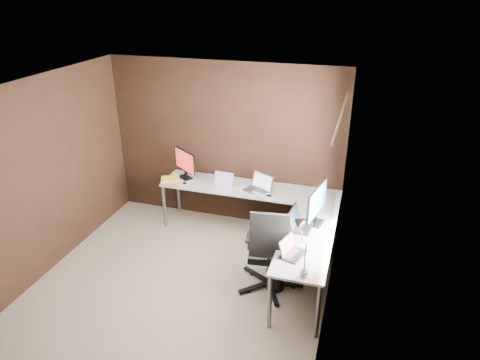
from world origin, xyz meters
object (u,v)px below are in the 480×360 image
desk_lamp (301,241)px  laptop_black_small (291,251)px  drawer_pedestal (308,235)px  wastebasket (275,279)px  laptop_silver (259,187)px  book_stack (170,181)px  office_chair (270,265)px  laptop_black_big (298,223)px  laptop_white (223,183)px  monitor_right (317,203)px  monitor_left (185,163)px

desk_lamp → laptop_black_small: bearing=109.4°
drawer_pedestal → wastebasket: 0.94m
laptop_silver → book_stack: size_ratio=1.37×
desk_lamp → office_chair: (-0.43, 0.54, -0.77)m
laptop_silver → laptop_black_big: 1.09m
laptop_silver → office_chair: bearing=-41.8°
laptop_white → office_chair: 1.61m
laptop_black_small → book_stack: laptop_black_small is taller
monitor_right → book_stack: monitor_right is taller
monitor_left → office_chair: (1.65, -1.30, -0.65)m
laptop_black_big → desk_lamp: (0.15, -0.90, 0.33)m
laptop_black_small → office_chair: office_chair is taller
laptop_white → laptop_black_small: 1.93m
desk_lamp → monitor_right: bearing=81.8°
desk_lamp → laptop_black_big: bearing=93.5°
laptop_white → book_stack: bearing=-166.9°
laptop_silver → desk_lamp: size_ratio=0.75×
laptop_black_small → office_chair: (-0.29, 0.26, -0.44)m
laptop_silver → wastebasket: 1.43m
laptop_black_big → wastebasket: bearing=155.3°
desk_lamp → book_stack: bearing=138.1°
laptop_silver → wastebasket: laptop_silver is taller
drawer_pedestal → monitor_left: monitor_left is taller
office_chair → wastebasket: (0.07, 0.01, -0.20)m
drawer_pedestal → monitor_right: (0.11, -0.39, 0.72)m
drawer_pedestal → office_chair: size_ratio=0.52×
laptop_black_big → wastebasket: (-0.20, -0.34, -0.65)m
desk_lamp → wastebasket: (-0.35, 0.55, -0.98)m
book_stack → desk_lamp: (2.22, -1.59, 0.34)m
monitor_right → laptop_white: monitor_right is taller
drawer_pedestal → laptop_black_big: 0.73m
office_chair → desk_lamp: bearing=-59.2°
monitor_left → laptop_black_big: monitor_left is taller
laptop_white → desk_lamp: (1.43, -1.72, 0.34)m
drawer_pedestal → monitor_left: bearing=168.6°
drawer_pedestal → laptop_white: (-1.35, 0.28, 0.47)m
office_chair → wastebasket: 0.22m
laptop_black_small → book_stack: 2.46m
laptop_black_big → wastebasket: 0.76m
book_stack → office_chair: size_ratio=0.29×
laptop_silver → desk_lamp: desk_lamp is taller
laptop_black_small → wastebasket: (-0.22, 0.27, -0.64)m
laptop_black_big → laptop_silver: bearing=46.3°
monitor_left → office_chair: 2.19m
laptop_silver → monitor_right: bearing=-9.4°
monitor_left → laptop_black_big: bearing=8.6°
drawer_pedestal → laptop_silver: 0.97m
office_chair → laptop_black_small: bearing=-49.1°
monitor_left → office_chair: bearing=-3.4°
drawer_pedestal → wastebasket: bearing=-107.2°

